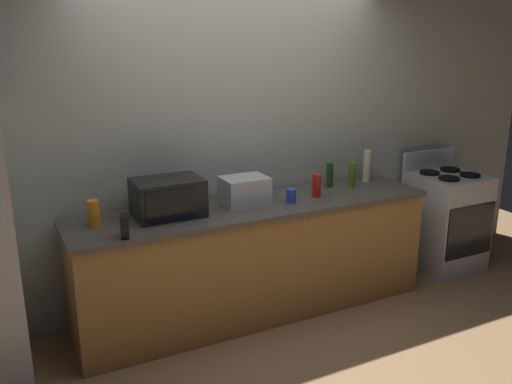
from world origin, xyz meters
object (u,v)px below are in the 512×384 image
toaster_oven (244,191)px  bottle_dish_soap (94,213)px  cordless_phone (125,226)px  stove_range (445,220)px  mug_blue (291,196)px  bottle_vinegar (367,166)px  bottle_wine (330,175)px  bottle_olive_oil (352,175)px  microwave (168,198)px  bottle_hot_sauce (317,185)px

toaster_oven → bottle_dish_soap: size_ratio=1.86×
bottle_dish_soap → cordless_phone: bearing=-65.5°
stove_range → mug_blue: size_ratio=9.88×
stove_range → bottle_vinegar: bearing=168.4°
bottle_wine → mug_blue: size_ratio=1.90×
bottle_olive_oil → toaster_oven: bearing=-178.3°
microwave → bottle_vinegar: (1.85, 0.12, 0.00)m
toaster_oven → bottle_olive_oil: (1.03, 0.03, -0.00)m
stove_range → bottle_dish_soap: (-3.19, 0.06, 0.53)m
bottle_vinegar → bottle_wine: 0.39m
bottle_wine → mug_blue: bottle_wine is taller
bottle_hot_sauce → bottle_wine: bearing=37.2°
microwave → bottle_wine: 1.47m
bottle_olive_oil → bottle_hot_sauce: bearing=-164.9°
bottle_olive_oil → bottle_dish_soap: bearing=-179.2°
microwave → mug_blue: size_ratio=4.39×
stove_range → bottle_olive_oil: bottle_olive_oil is taller
cordless_phone → bottle_vinegar: (2.23, 0.40, 0.06)m
stove_range → bottle_hot_sauce: 1.57m
stove_range → microwave: size_ratio=2.25×
microwave → bottle_olive_oil: bearing=1.5°
bottle_vinegar → microwave: bearing=-176.2°
stove_range → mug_blue: stove_range is taller
bottle_olive_oil → bottle_wine: bearing=154.9°
cordless_phone → bottle_hot_sauce: bearing=22.8°
microwave → bottle_vinegar: bearing=3.8°
microwave → bottle_wine: microwave is taller
toaster_oven → bottle_wine: 0.86m
bottle_dish_soap → bottle_olive_oil: 2.15m
microwave → bottle_vinegar: size_ratio=1.73×
toaster_oven → bottle_dish_soap: 1.12m
bottle_dish_soap → bottle_vinegar: bearing=2.6°
bottle_hot_sauce → bottle_vinegar: (0.65, 0.20, 0.05)m
microwave → mug_blue: 0.95m
stove_range → bottle_wine: bearing=172.0°
cordless_phone → bottle_dish_soap: (-0.13, 0.30, 0.02)m
cordless_phone → bottle_dish_soap: size_ratio=0.82×
stove_range → bottle_wine: size_ratio=5.21×
bottle_hot_sauce → mug_blue: 0.27m
bottle_dish_soap → bottle_wine: size_ratio=0.88×
stove_range → toaster_oven: size_ratio=3.18×
stove_range → bottle_dish_soap: bearing=178.9°
cordless_phone → bottle_olive_oil: size_ratio=0.72×
bottle_hot_sauce → bottle_wine: 0.33m
microwave → mug_blue: (0.94, -0.12, -0.08)m
bottle_vinegar → mug_blue: bearing=-165.1°
stove_range → bottle_hot_sauce: (-1.47, -0.03, 0.53)m
cordless_phone → mug_blue: 1.33m
toaster_oven → mug_blue: 0.36m
cordless_phone → mug_blue: bearing=22.4°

